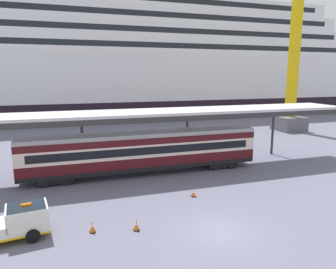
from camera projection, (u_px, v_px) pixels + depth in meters
name	position (u px, v px, depth m)	size (l,w,h in m)	color
ground_plane	(221.00, 232.00, 19.23)	(400.00, 400.00, 0.00)	slate
cruise_ship	(38.00, 62.00, 65.73)	(161.26, 22.03, 36.39)	black
platform_canopy	(142.00, 114.00, 29.76)	(44.05, 5.21, 6.04)	silver
train_carriage	(144.00, 151.00, 30.05)	(22.43, 2.81, 4.11)	black
service_truck	(10.00, 223.00, 18.21)	(5.42, 2.78, 2.02)	silver
traffic_cone_near	(92.00, 227.00, 19.10)	(0.36, 0.36, 0.74)	black
traffic_cone_mid	(136.00, 225.00, 19.34)	(0.36, 0.36, 0.72)	black
traffic_cone_far	(193.00, 193.00, 24.73)	(0.36, 0.36, 0.59)	black
dockside_crane	(301.00, 17.00, 50.80)	(15.08, 4.40, 60.19)	#595960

